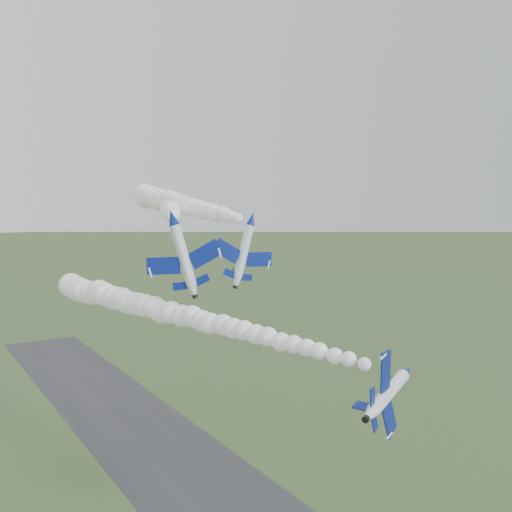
{
  "coord_description": "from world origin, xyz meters",
  "views": [
    {
      "loc": [
        -43.01,
        -51.83,
        49.25
      ],
      "look_at": [
        3.02,
        20.18,
        41.38
      ],
      "focal_mm": 40.0,
      "sensor_mm": 36.0,
      "label": 1
    }
  ],
  "objects": [
    {
      "name": "runway",
      "position": [
        0.0,
        30.0,
        0.02
      ],
      "size": [
        24.0,
        260.0,
        0.04
      ],
      "primitive_type": "cube",
      "color": "#303033",
      "rests_on": "ground"
    },
    {
      "name": "jet_lead",
      "position": [
        10.97,
        -2.96,
        28.2
      ],
      "size": [
        6.37,
        12.97,
        10.81
      ],
      "rotation": [
        0.0,
        1.35,
        0.37
      ],
      "color": "white"
    },
    {
      "name": "smoke_trail_jet_pair_left",
      "position": [
        5.95,
        57.95,
        48.05
      ],
      "size": [
        32.44,
        64.21,
        5.01
      ],
      "primitive_type": null,
      "rotation": [
        0.0,
        0.0,
        -0.42
      ],
      "color": "white"
    },
    {
      "name": "smoke_trail_jet_pair_right",
      "position": [
        8.07,
        56.61,
        48.96
      ],
      "size": [
        11.82,
        60.75,
        5.44
      ],
      "primitive_type": null,
      "rotation": [
        0.0,
        0.0,
        -0.11
      ],
      "color": "white"
    },
    {
      "name": "jet_pair_left",
      "position": [
        -9.08,
        23.59,
        47.32
      ],
      "size": [
        10.78,
        12.75,
        4.09
      ],
      "rotation": [
        0.0,
        -0.26,
        -0.42
      ],
      "color": "white"
    },
    {
      "name": "jet_pair_right",
      "position": [
        4.59,
        23.79,
        46.89
      ],
      "size": [
        10.01,
        12.33,
        3.78
      ],
      "rotation": [
        0.0,
        0.27,
        -0.11
      ],
      "color": "white"
    },
    {
      "name": "smoke_trail_jet_lead",
      "position": [
        -2.23,
        33.69,
        30.38
      ],
      "size": [
        29.96,
        68.01,
        4.93
      ],
      "primitive_type": null,
      "rotation": [
        0.0,
        0.0,
        0.37
      ],
      "color": "white"
    }
  ]
}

